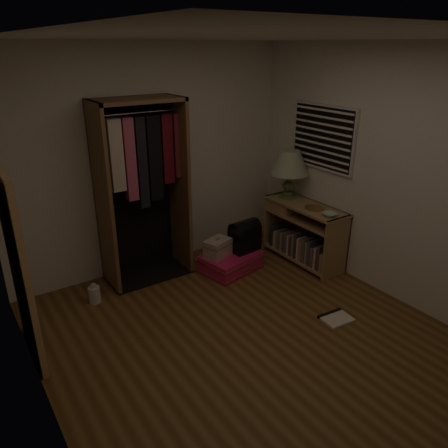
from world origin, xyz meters
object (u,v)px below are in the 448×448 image
(floor_mirror, at_px, (19,268))
(console_bookshelf, at_px, (301,231))
(white_jug, at_px, (94,294))
(open_wardrobe, at_px, (142,177))
(black_bag, at_px, (245,235))
(table_lamp, at_px, (290,163))
(pink_suitcase, at_px, (231,262))
(train_case, at_px, (218,248))

(floor_mirror, bearing_deg, console_bookshelf, 0.71)
(floor_mirror, distance_m, white_jug, 1.16)
(open_wardrobe, xyz_separation_m, white_jug, (-0.75, -0.26, -1.11))
(console_bookshelf, relative_size, floor_mirror, 0.66)
(black_bag, xyz_separation_m, table_lamp, (0.70, 0.04, 0.78))
(table_lamp, height_order, white_jug, table_lamp)
(open_wardrobe, relative_size, pink_suitcase, 2.62)
(train_case, distance_m, table_lamp, 1.38)
(floor_mirror, distance_m, table_lamp, 3.28)
(table_lamp, bearing_deg, train_case, 179.61)
(table_lamp, xyz_separation_m, white_jug, (-2.52, 0.18, -1.10))
(console_bookshelf, bearing_deg, pink_suitcase, 164.38)
(open_wardrobe, height_order, floor_mirror, open_wardrobe)
(floor_mirror, bearing_deg, white_jug, 35.61)
(table_lamp, distance_m, white_jug, 2.76)
(open_wardrobe, distance_m, train_case, 1.21)
(open_wardrobe, distance_m, black_bag, 1.42)
(pink_suitcase, xyz_separation_m, table_lamp, (0.91, 0.04, 1.09))
(console_bookshelf, bearing_deg, white_jug, 169.32)
(pink_suitcase, bearing_deg, open_wardrobe, 139.63)
(console_bookshelf, distance_m, white_jug, 2.58)
(table_lamp, bearing_deg, pink_suitcase, -177.31)
(open_wardrobe, xyz_separation_m, table_lamp, (1.77, -0.44, -0.01))
(floor_mirror, distance_m, black_bag, 2.60)
(floor_mirror, relative_size, white_jug, 7.76)
(train_case, bearing_deg, pink_suitcase, -35.99)
(open_wardrobe, xyz_separation_m, pink_suitcase, (0.87, -0.48, -1.10))
(console_bookshelf, height_order, train_case, console_bookshelf)
(pink_suitcase, relative_size, white_jug, 3.56)
(black_bag, bearing_deg, train_case, 168.36)
(floor_mirror, bearing_deg, train_case, 8.93)
(open_wardrobe, relative_size, floor_mirror, 1.21)
(black_bag, distance_m, table_lamp, 1.05)
(console_bookshelf, xyz_separation_m, white_jug, (-2.52, 0.48, -0.30))
(console_bookshelf, height_order, white_jug, console_bookshelf)
(open_wardrobe, xyz_separation_m, train_case, (0.71, -0.43, -0.88))
(open_wardrobe, relative_size, train_case, 5.62)
(console_bookshelf, distance_m, black_bag, 0.74)
(floor_mirror, xyz_separation_m, pink_suitcase, (2.33, 0.29, -0.74))
(train_case, xyz_separation_m, table_lamp, (1.06, -0.01, 0.87))
(table_lamp, bearing_deg, floor_mirror, -174.10)
(train_case, bearing_deg, table_lamp, -18.46)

